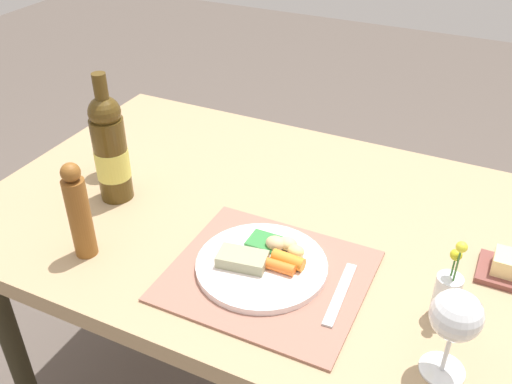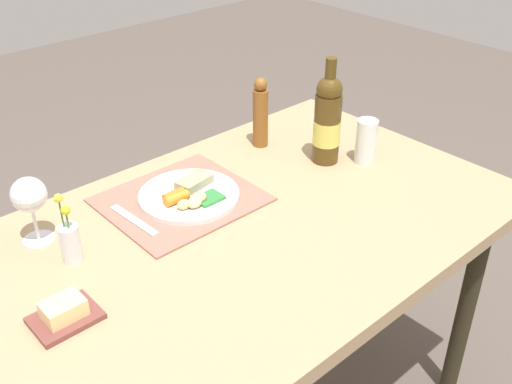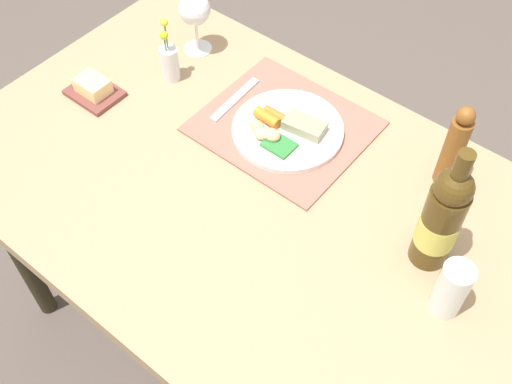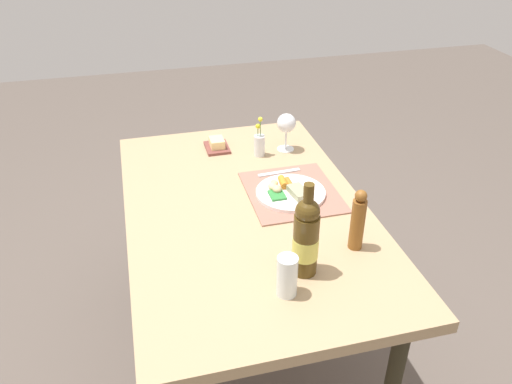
% 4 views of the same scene
% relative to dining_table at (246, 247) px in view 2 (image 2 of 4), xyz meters
% --- Properties ---
extents(dining_table, '(1.38, 0.86, 0.77)m').
position_rel_dining_table_xyz_m(dining_table, '(0.00, 0.00, 0.00)').
color(dining_table, tan).
rests_on(dining_table, ground_plane).
extents(placemat, '(0.38, 0.34, 0.01)m').
position_rel_dining_table_xyz_m(placemat, '(0.06, -0.19, 0.08)').
color(placemat, '#976756').
rests_on(placemat, dining_table).
extents(dinner_plate, '(0.26, 0.26, 0.04)m').
position_rel_dining_table_xyz_m(dinner_plate, '(0.04, -0.18, 0.09)').
color(dinner_plate, white).
rests_on(dinner_plate, placemat).
extents(knife, '(0.03, 0.18, 0.00)m').
position_rel_dining_table_xyz_m(knife, '(0.21, -0.19, 0.08)').
color(knife, silver).
rests_on(knife, placemat).
extents(pepper_mill, '(0.05, 0.05, 0.22)m').
position_rel_dining_table_xyz_m(pepper_mill, '(-0.31, -0.29, 0.18)').
color(pepper_mill, brown).
rests_on(pepper_mill, dining_table).
extents(butter_dish, '(0.13, 0.10, 0.05)m').
position_rel_dining_table_xyz_m(butter_dish, '(0.49, 0.02, 0.09)').
color(butter_dish, brown).
rests_on(butter_dish, dining_table).
extents(wine_glass, '(0.08, 0.08, 0.17)m').
position_rel_dining_table_xyz_m(wine_glass, '(0.41, -0.28, 0.20)').
color(wine_glass, white).
rests_on(wine_glass, dining_table).
extents(wine_bottle, '(0.08, 0.08, 0.31)m').
position_rel_dining_table_xyz_m(wine_bottle, '(-0.39, -0.09, 0.20)').
color(wine_bottle, '#4B3713').
rests_on(wine_bottle, dining_table).
extents(flower_vase, '(0.05, 0.05, 0.18)m').
position_rel_dining_table_xyz_m(flower_vase, '(0.39, -0.15, 0.13)').
color(flower_vase, silver).
rests_on(flower_vase, dining_table).
extents(water_tumbler, '(0.06, 0.06, 0.13)m').
position_rel_dining_table_xyz_m(water_tumbler, '(-0.47, -0.01, 0.13)').
color(water_tumbler, silver).
rests_on(water_tumbler, dining_table).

